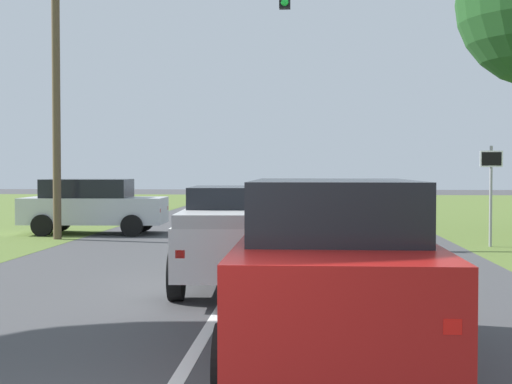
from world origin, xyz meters
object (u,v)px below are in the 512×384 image
Objects in this scene: red_suv_near at (333,267)px; pickup_truck_lead at (240,234)px; traffic_light at (119,54)px; keep_moving_sign at (491,183)px; crossing_suv_far at (93,205)px.

red_suv_near is 0.90× the size of pickup_truck_lead.
red_suv_near is 5.22m from pickup_truck_lead.
pickup_truck_lead is at bearing 106.24° from red_suv_near.
red_suv_near is 0.55× the size of traffic_light.
crossing_suv_far is (-11.81, 3.18, -0.80)m from keep_moving_sign.
red_suv_near is 12.88m from keep_moving_sign.
traffic_light is 3.07× the size of keep_moving_sign.
keep_moving_sign is at bearing 48.57° from pickup_truck_lead.
traffic_light is at bearing -53.78° from crossing_suv_far.
pickup_truck_lead is 1.11× the size of crossing_suv_far.
crossing_suv_far is at bearing 164.91° from keep_moving_sign.
red_suv_near is at bearing -66.62° from traffic_light.
traffic_light reaches higher than crossing_suv_far.
pickup_truck_lead is 11.62m from crossing_suv_far.
crossing_suv_far is (-7.11, 15.16, -0.11)m from red_suv_near.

